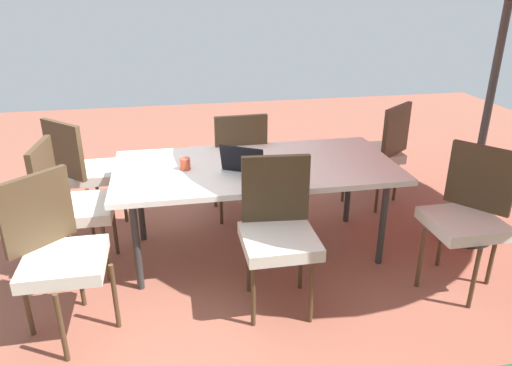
% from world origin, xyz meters
% --- Properties ---
extents(ground_plane, '(10.00, 10.00, 0.02)m').
position_xyz_m(ground_plane, '(0.00, 0.00, -0.01)').
color(ground_plane, '#935442').
extents(dining_table, '(2.07, 1.00, 0.73)m').
position_xyz_m(dining_table, '(0.00, 0.00, 0.68)').
color(dining_table, silver).
rests_on(dining_table, ground_plane).
extents(chair_northeast, '(0.59, 0.59, 0.98)m').
position_xyz_m(chair_northeast, '(1.31, 0.68, 0.55)').
color(chair_northeast, silver).
rests_on(chair_northeast, ground_plane).
extents(chair_east, '(0.48, 0.47, 0.98)m').
position_xyz_m(chair_east, '(1.34, 0.01, 0.55)').
color(chair_east, silver).
rests_on(chair_east, ground_plane).
extents(chair_southeast, '(0.59, 0.59, 0.98)m').
position_xyz_m(chair_southeast, '(1.34, -0.65, 0.55)').
color(chair_southeast, silver).
rests_on(chair_southeast, ground_plane).
extents(chair_southwest, '(0.58, 0.58, 0.98)m').
position_xyz_m(chair_southwest, '(-1.29, -0.67, 0.55)').
color(chair_southwest, silver).
rests_on(chair_southwest, ground_plane).
extents(chair_south, '(0.46, 0.47, 0.98)m').
position_xyz_m(chair_south, '(0.04, -0.63, 0.55)').
color(chair_south, silver).
rests_on(chair_south, ground_plane).
extents(chair_northwest, '(0.58, 0.58, 0.98)m').
position_xyz_m(chair_northwest, '(-1.33, 0.68, 0.55)').
color(chair_northwest, silver).
rests_on(chair_northwest, ground_plane).
extents(chair_north, '(0.47, 0.48, 0.98)m').
position_xyz_m(chair_north, '(-0.02, 0.66, 0.55)').
color(chair_north, silver).
rests_on(chair_north, ground_plane).
extents(laptop, '(0.40, 0.37, 0.21)m').
position_xyz_m(laptop, '(0.10, 0.12, 0.78)').
color(laptop, '#B7B7BC').
rests_on(laptop, dining_table).
extents(cup, '(0.08, 0.08, 0.08)m').
position_xyz_m(cup, '(0.52, -0.01, 0.77)').
color(cup, '#CC4C33').
rests_on(cup, dining_table).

